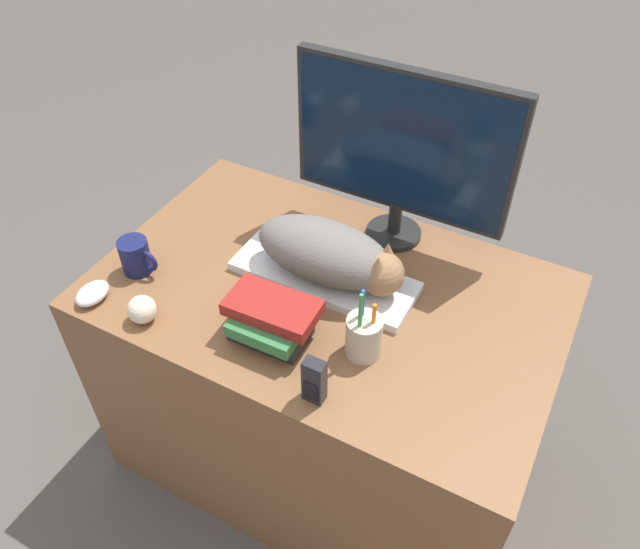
# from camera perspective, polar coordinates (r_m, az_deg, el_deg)

# --- Properties ---
(ground_plane) EXTENTS (12.00, 12.00, 0.00)m
(ground_plane) POSITION_cam_1_polar(r_m,az_deg,el_deg) (2.03, -4.88, -23.49)
(ground_plane) COLOR #4C4742
(desk) EXTENTS (1.17, 0.74, 0.75)m
(desk) POSITION_cam_1_polar(r_m,az_deg,el_deg) (1.86, 0.55, -9.62)
(desk) COLOR brown
(desk) RESTS_ON ground_plane
(keyboard) EXTENTS (0.48, 0.17, 0.02)m
(keyboard) POSITION_cam_1_polar(r_m,az_deg,el_deg) (1.60, 0.38, -0.15)
(keyboard) COLOR silver
(keyboard) RESTS_ON desk
(cat) EXTENTS (0.39, 0.18, 0.15)m
(cat) POSITION_cam_1_polar(r_m,az_deg,el_deg) (1.53, 1.08, 1.89)
(cat) COLOR #66605B
(cat) RESTS_ON keyboard
(monitor) EXTENTS (0.57, 0.15, 0.49)m
(monitor) POSITION_cam_1_polar(r_m,az_deg,el_deg) (1.59, 7.50, 11.41)
(monitor) COLOR black
(monitor) RESTS_ON desk
(computer_mouse) EXTENTS (0.07, 0.09, 0.04)m
(computer_mouse) POSITION_cam_1_polar(r_m,az_deg,el_deg) (1.64, -20.09, -1.63)
(computer_mouse) COLOR silver
(computer_mouse) RESTS_ON desk
(coffee_mug) EXTENTS (0.11, 0.08, 0.10)m
(coffee_mug) POSITION_cam_1_polar(r_m,az_deg,el_deg) (1.67, -16.46, 1.60)
(coffee_mug) COLOR #141947
(coffee_mug) RESTS_ON desk
(pen_cup) EXTENTS (0.08, 0.08, 0.20)m
(pen_cup) POSITION_cam_1_polar(r_m,az_deg,el_deg) (1.40, 4.03, -5.63)
(pen_cup) COLOR #B2A893
(pen_cup) RESTS_ON desk
(baseball) EXTENTS (0.07, 0.07, 0.07)m
(baseball) POSITION_cam_1_polar(r_m,az_deg,el_deg) (1.54, -15.97, -3.10)
(baseball) COLOR beige
(baseball) RESTS_ON desk
(phone) EXTENTS (0.05, 0.03, 0.12)m
(phone) POSITION_cam_1_polar(r_m,az_deg,el_deg) (1.32, -0.54, -9.71)
(phone) COLOR black
(phone) RESTS_ON desk
(book_stack) EXTENTS (0.22, 0.17, 0.11)m
(book_stack) POSITION_cam_1_polar(r_m,az_deg,el_deg) (1.44, -4.40, -4.06)
(book_stack) COLOR black
(book_stack) RESTS_ON desk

